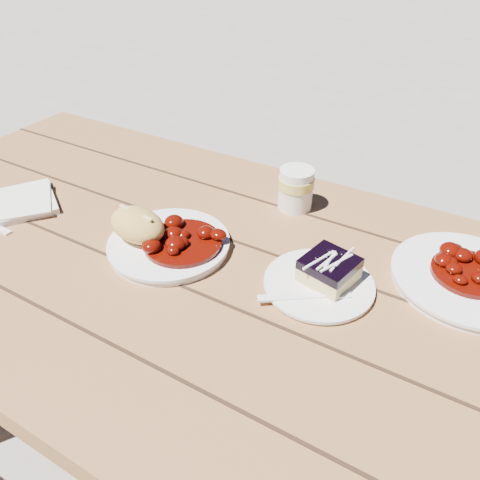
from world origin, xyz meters
The scene contains 11 objects.
picnic_table centered at (0.00, 0.00, 0.59)m, with size 2.00×1.55×0.75m.
main_plate centered at (-0.27, 0.00, 0.76)m, with size 0.23×0.23×0.02m, color white.
goulash_stew centered at (-0.24, 0.00, 0.79)m, with size 0.15×0.15×0.04m, color #510902, non-canonical shape.
bread_roll centered at (-0.33, -0.02, 0.80)m, with size 0.12×0.08×0.06m, color #D5A852.
dessert_plate centered at (0.02, 0.04, 0.76)m, with size 0.18×0.18×0.01m, color white.
blueberry_cake centered at (0.03, 0.05, 0.78)m, with size 0.10×0.10×0.05m.
fork_dessert centered at (0.00, -0.02, 0.76)m, with size 0.03×0.16×0.01m, color white, non-canonical shape.
napkin_stack centered at (-0.65, -0.05, 0.76)m, with size 0.15×0.15×0.01m, color white.
second_plate centered at (0.24, 0.18, 0.76)m, with size 0.25×0.25×0.02m, color white.
second_stew centered at (0.24, 0.18, 0.79)m, with size 0.13×0.13×0.04m, color #510902, non-canonical shape.
second_cup centered at (-0.13, 0.25, 0.80)m, with size 0.07×0.07×0.09m, color white.
Camera 1 is at (0.21, -0.55, 1.29)m, focal length 35.00 mm.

